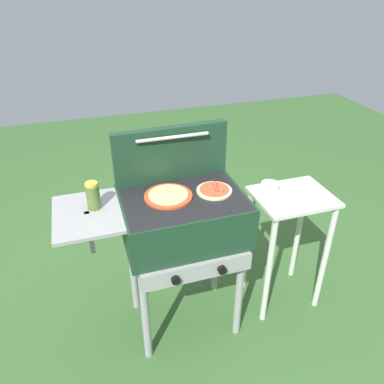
{
  "coord_description": "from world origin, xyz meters",
  "views": [
    {
      "loc": [
        -0.45,
        -1.58,
        1.9
      ],
      "look_at": [
        0.05,
        0.0,
        0.92
      ],
      "focal_mm": 35.24,
      "sensor_mm": 36.0,
      "label": 1
    }
  ],
  "objects_px": {
    "topping_bowl_far": "(270,187)",
    "grill": "(181,221)",
    "topping_bowl_near": "(286,197)",
    "pizza_pepperoni": "(215,190)",
    "prep_table": "(288,228)",
    "pizza_cheese": "(168,196)",
    "sauce_jar": "(93,196)"
  },
  "relations": [
    {
      "from": "topping_bowl_far",
      "to": "grill",
      "type": "bearing_deg",
      "value": -170.21
    },
    {
      "from": "topping_bowl_near",
      "to": "prep_table",
      "type": "bearing_deg",
      "value": 24.47
    },
    {
      "from": "pizza_cheese",
      "to": "pizza_pepperoni",
      "type": "height_order",
      "value": "pizza_pepperoni"
    },
    {
      "from": "grill",
      "to": "pizza_pepperoni",
      "type": "height_order",
      "value": "pizza_pepperoni"
    },
    {
      "from": "grill",
      "to": "topping_bowl_near",
      "type": "xyz_separation_m",
      "value": [
        0.6,
        -0.03,
        0.05
      ]
    },
    {
      "from": "grill",
      "to": "sauce_jar",
      "type": "relative_size",
      "value": 6.86
    },
    {
      "from": "grill",
      "to": "pizza_pepperoni",
      "type": "distance_m",
      "value": 0.24
    },
    {
      "from": "pizza_cheese",
      "to": "topping_bowl_near",
      "type": "height_order",
      "value": "pizza_cheese"
    },
    {
      "from": "topping_bowl_far",
      "to": "pizza_cheese",
      "type": "bearing_deg",
      "value": -173.28
    },
    {
      "from": "grill",
      "to": "prep_table",
      "type": "xyz_separation_m",
      "value": [
        0.67,
        0.0,
        -0.2
      ]
    },
    {
      "from": "pizza_cheese",
      "to": "sauce_jar",
      "type": "relative_size",
      "value": 1.77
    },
    {
      "from": "grill",
      "to": "pizza_pepperoni",
      "type": "relative_size",
      "value": 5.15
    },
    {
      "from": "sauce_jar",
      "to": "topping_bowl_near",
      "type": "distance_m",
      "value": 1.04
    },
    {
      "from": "pizza_cheese",
      "to": "prep_table",
      "type": "distance_m",
      "value": 0.81
    },
    {
      "from": "pizza_cheese",
      "to": "topping_bowl_near",
      "type": "xyz_separation_m",
      "value": [
        0.66,
        -0.05,
        -0.1
      ]
    },
    {
      "from": "prep_table",
      "to": "grill",
      "type": "bearing_deg",
      "value": -179.63
    },
    {
      "from": "topping_bowl_near",
      "to": "topping_bowl_far",
      "type": "xyz_separation_m",
      "value": [
        -0.03,
        0.13,
        0.0
      ]
    },
    {
      "from": "pizza_cheese",
      "to": "topping_bowl_far",
      "type": "bearing_deg",
      "value": 6.72
    },
    {
      "from": "prep_table",
      "to": "topping_bowl_far",
      "type": "relative_size",
      "value": 7.43
    },
    {
      "from": "prep_table",
      "to": "pizza_cheese",
      "type": "bearing_deg",
      "value": 178.42
    },
    {
      "from": "prep_table",
      "to": "topping_bowl_near",
      "type": "bearing_deg",
      "value": -155.53
    },
    {
      "from": "prep_table",
      "to": "topping_bowl_near",
      "type": "xyz_separation_m",
      "value": [
        -0.07,
        -0.03,
        0.25
      ]
    },
    {
      "from": "pizza_cheese",
      "to": "pizza_pepperoni",
      "type": "distance_m",
      "value": 0.25
    },
    {
      "from": "sauce_jar",
      "to": "topping_bowl_far",
      "type": "distance_m",
      "value": 1.01
    },
    {
      "from": "grill",
      "to": "pizza_pepperoni",
      "type": "bearing_deg",
      "value": 0.45
    },
    {
      "from": "pizza_cheese",
      "to": "sauce_jar",
      "type": "xyz_separation_m",
      "value": [
        -0.37,
        0.01,
        0.06
      ]
    },
    {
      "from": "pizza_cheese",
      "to": "topping_bowl_near",
      "type": "relative_size",
      "value": 2.37
    },
    {
      "from": "prep_table",
      "to": "topping_bowl_far",
      "type": "xyz_separation_m",
      "value": [
        -0.1,
        0.09,
        0.25
      ]
    },
    {
      "from": "pizza_pepperoni",
      "to": "sauce_jar",
      "type": "relative_size",
      "value": 1.33
    },
    {
      "from": "grill",
      "to": "prep_table",
      "type": "distance_m",
      "value": 0.7
    },
    {
      "from": "topping_bowl_far",
      "to": "topping_bowl_near",
      "type": "bearing_deg",
      "value": -75.78
    },
    {
      "from": "pizza_cheese",
      "to": "grill",
      "type": "bearing_deg",
      "value": -23.53
    }
  ]
}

